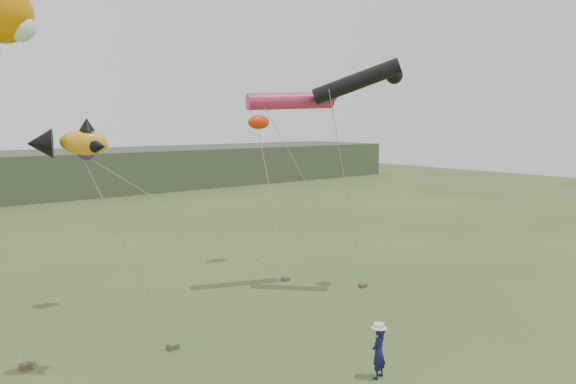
# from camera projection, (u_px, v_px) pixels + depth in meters

# --- Properties ---
(ground) EXTENTS (120.00, 120.00, 0.00)m
(ground) POSITION_uv_depth(u_px,v_px,m) (341.00, 378.00, 15.07)
(ground) COLOR #385123
(ground) RESTS_ON ground
(festival_attendant) EXTENTS (0.59, 0.47, 1.43)m
(festival_attendant) POSITION_uv_depth(u_px,v_px,m) (379.00, 352.00, 15.01)
(festival_attendant) COLOR #121446
(festival_attendant) RESTS_ON ground
(sandbag_anchors) EXTENTS (14.00, 5.92, 0.16)m
(sandbag_anchors) POSITION_uv_depth(u_px,v_px,m) (206.00, 328.00, 18.54)
(sandbag_anchors) COLOR brown
(sandbag_anchors) RESTS_ON ground
(fish_kite) EXTENTS (2.10, 1.38, 1.02)m
(fish_kite) POSITION_uv_depth(u_px,v_px,m) (68.00, 142.00, 14.31)
(fish_kite) COLOR orange
(fish_kite) RESTS_ON ground
(tube_kites) EXTENTS (5.36, 4.48, 2.01)m
(tube_kites) POSITION_uv_depth(u_px,v_px,m) (329.00, 90.00, 22.27)
(tube_kites) COLOR black
(tube_kites) RESTS_ON ground
(misc_kites) EXTENTS (9.82, 2.26, 1.68)m
(misc_kites) POSITION_uv_depth(u_px,v_px,m) (183.00, 132.00, 23.25)
(misc_kites) COLOR #F52F07
(misc_kites) RESTS_ON ground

